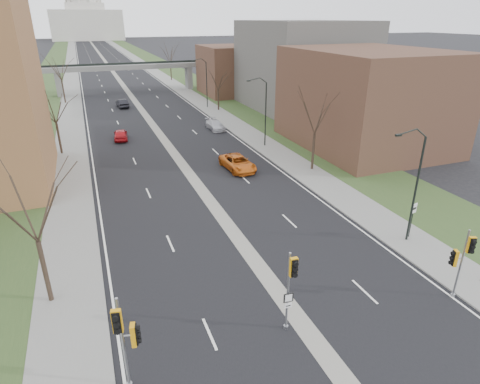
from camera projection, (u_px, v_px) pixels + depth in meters
ground at (310, 335)px, 21.38m from camera, size 700.00×700.00×0.00m
road_surface at (106, 62)px, 149.56m from camera, size 20.00×600.00×0.01m
median_strip at (106, 62)px, 149.57m from camera, size 1.20×600.00×0.02m
sidewalk_right at (138, 61)px, 153.49m from camera, size 4.00×600.00×0.12m
sidewalk_left at (71, 63)px, 145.59m from camera, size 4.00×600.00×0.12m
grass_verge_right at (154, 60)px, 155.47m from camera, size 8.00×600.00×0.10m
grass_verge_left at (53, 64)px, 143.62m from camera, size 8.00×600.00×0.10m
commercial_block_near at (367, 99)px, 50.81m from camera, size 16.00×20.00×12.00m
commercial_block_mid at (302, 66)px, 72.03m from camera, size 18.00×22.00×15.00m
commercial_block_far at (236, 70)px, 86.44m from camera, size 14.00×14.00×10.00m
pedestrian_bridge at (126, 70)px, 87.80m from camera, size 34.00×3.00×6.45m
capitol at (85, 12)px, 287.37m from camera, size 48.00×42.00×55.75m
streetlight_near at (413, 155)px, 27.34m from camera, size 2.61×0.20×8.70m
streetlight_mid at (260, 93)px, 49.56m from camera, size 2.61×0.20×8.70m
streetlight_far at (202, 69)px, 71.77m from camera, size 2.61×0.20×8.70m
tree_left_a at (28, 200)px, 21.27m from camera, size 7.20×7.20×9.40m
tree_left_b at (53, 103)px, 47.07m from camera, size 6.75×6.75×8.81m
tree_left_c at (59, 66)px, 75.80m from camera, size 7.65×7.65×9.99m
tree_right_a at (316, 110)px, 41.80m from camera, size 7.20×7.20×9.40m
tree_right_b at (218, 77)px, 70.33m from camera, size 6.30×6.30×8.22m
tree_right_c at (170, 52)px, 104.02m from camera, size 7.65×7.65×9.99m
signal_pole_left at (125, 333)px, 16.98m from camera, size 1.04×0.84×5.00m
signal_pole_median at (291, 280)px, 20.29m from camera, size 0.56×0.79×4.81m
signal_pole_right at (462, 256)px, 22.99m from camera, size 0.77×1.04×4.60m
speed_limit_sign at (413, 214)px, 29.93m from camera, size 0.60×0.18×2.81m
car_left_near at (121, 134)px, 55.01m from camera, size 2.21×4.54×1.49m
car_left_far at (122, 103)px, 74.71m from camera, size 2.03×4.80×1.54m
car_right_near at (238, 163)px, 44.21m from camera, size 2.98×5.81×1.57m
car_right_mid at (215, 125)px, 60.01m from camera, size 2.09×4.85×1.39m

